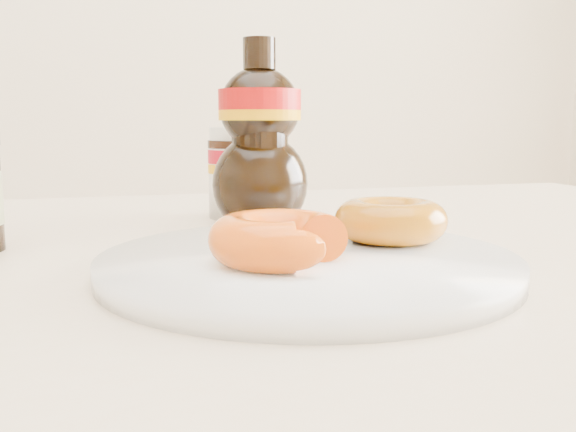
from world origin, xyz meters
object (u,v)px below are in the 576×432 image
object	(u,v)px
syrup_bottle	(260,135)
plate	(308,263)
nutella_jar	(240,169)
donut_whole	(391,220)
dining_table	(206,349)
donut_bitten	(278,239)

from	to	relation	value
syrup_bottle	plate	bearing A→B (deg)	-94.31
nutella_jar	syrup_bottle	xyz separation A→B (m)	(0.00, -0.09, 0.04)
donut_whole	dining_table	bearing A→B (deg)	156.25
plate	donut_whole	world-z (taller)	donut_whole
nutella_jar	donut_bitten	bearing A→B (deg)	-97.57
nutella_jar	syrup_bottle	distance (m)	0.10
donut_bitten	nutella_jar	size ratio (longest dim) A/B	0.92
dining_table	donut_whole	distance (m)	0.19
donut_bitten	nutella_jar	xyz separation A→B (m)	(0.04, 0.31, 0.02)
plate	donut_bitten	world-z (taller)	donut_bitten
donut_whole	plate	bearing A→B (deg)	-156.82
plate	nutella_jar	size ratio (longest dim) A/B	2.91
dining_table	donut_bitten	xyz separation A→B (m)	(0.03, -0.12, 0.11)
plate	donut_bitten	distance (m)	0.04
dining_table	donut_whole	xyz separation A→B (m)	(0.14, -0.06, 0.11)
plate	donut_whole	bearing A→B (deg)	23.18
donut_whole	donut_bitten	bearing A→B (deg)	-152.08
donut_whole	nutella_jar	world-z (taller)	nutella_jar
donut_bitten	donut_whole	size ratio (longest dim) A/B	1.05
donut_whole	nutella_jar	xyz separation A→B (m)	(-0.07, 0.25, 0.02)
donut_bitten	syrup_bottle	size ratio (longest dim) A/B	0.49
plate	syrup_bottle	size ratio (longest dim) A/B	1.57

